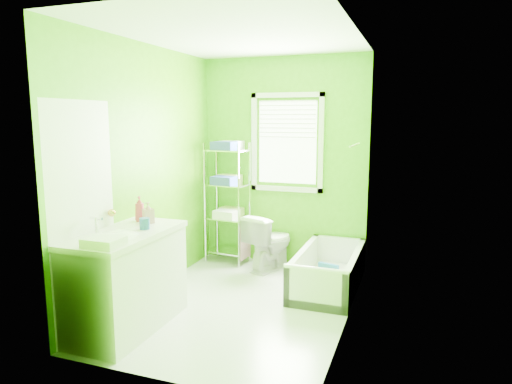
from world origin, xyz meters
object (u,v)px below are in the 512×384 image
(bathtub, at_px, (328,276))
(toilet, at_px, (270,242))
(vanity, at_px, (126,277))
(wire_shelf_unit, at_px, (229,189))

(bathtub, xyz_separation_m, toilet, (-0.81, 0.41, 0.21))
(vanity, height_order, wire_shelf_unit, wire_shelf_unit)
(vanity, distance_m, wire_shelf_unit, 2.12)
(vanity, bearing_deg, bathtub, 45.92)
(toilet, distance_m, wire_shelf_unit, 0.85)
(vanity, xyz_separation_m, wire_shelf_unit, (0.10, 2.06, 0.49))
(toilet, bearing_deg, bathtub, 172.74)
(bathtub, xyz_separation_m, vanity, (-1.50, -1.55, 0.33))
(toilet, height_order, wire_shelf_unit, wire_shelf_unit)
(bathtub, distance_m, wire_shelf_unit, 1.69)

